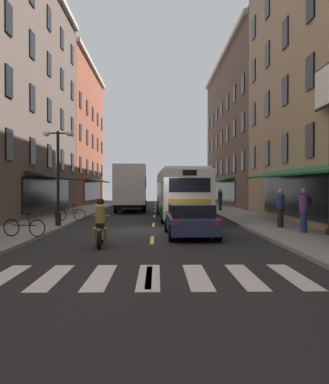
{
  "coord_description": "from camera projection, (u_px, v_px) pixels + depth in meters",
  "views": [
    {
      "loc": [
        0.18,
        -19.48,
        2.05
      ],
      "look_at": [
        0.63,
        4.92,
        1.73
      ],
      "focal_mm": 39.11,
      "sensor_mm": 36.0,
      "label": 1
    }
  ],
  "objects": [
    {
      "name": "ground_plane",
      "position": [
        153.0,
        232.0,
        19.5
      ],
      "size": [
        34.8,
        80.0,
        0.1
      ],
      "primitive_type": "cube",
      "color": "black"
    },
    {
      "name": "motorcycle_rider",
      "position": [
        100.0,
        226.0,
        14.31
      ],
      "size": [
        0.62,
        2.07,
        1.66
      ],
      "color": "black",
      "rests_on": "ground"
    },
    {
      "name": "street_lamp_twin",
      "position": [
        58.0,
        172.0,
        20.36
      ],
      "size": [
        1.42,
        0.32,
        4.67
      ],
      "color": "black",
      "rests_on": "sidewalk_left"
    },
    {
      "name": "sidewalk_left",
      "position": [
        26.0,
        229.0,
        19.39
      ],
      "size": [
        3.0,
        80.0,
        0.14
      ],
      "primitive_type": "cube",
      "color": "gray",
      "rests_on": "ground"
    },
    {
      "name": "transit_bus",
      "position": [
        180.0,
        193.0,
        26.55
      ],
      "size": [
        2.89,
        11.96,
        3.09
      ],
      "color": "silver",
      "rests_on": "ground"
    },
    {
      "name": "sedan_near",
      "position": [
        190.0,
        220.0,
        17.06
      ],
      "size": [
        2.06,
        4.6,
        1.34
      ],
      "color": "navy",
      "rests_on": "ground"
    },
    {
      "name": "box_truck",
      "position": [
        131.0,
        188.0,
        34.12
      ],
      "size": [
        2.59,
        7.76,
        3.73
      ],
      "color": "black",
      "rests_on": "ground"
    },
    {
      "name": "sidewalk_right",
      "position": [
        279.0,
        229.0,
        19.6
      ],
      "size": [
        3.0,
        80.0,
        0.14
      ],
      "primitive_type": "cube",
      "color": "gray",
      "rests_on": "ground"
    },
    {
      "name": "pedestrian_mid",
      "position": [
        280.0,
        207.0,
        19.53
      ],
      "size": [
        0.36,
        0.36,
        1.8
      ],
      "rotation": [
        0.0,
        0.0,
        3.15
      ],
      "color": "black",
      "rests_on": "sidewalk_right"
    },
    {
      "name": "pedestrian_near",
      "position": [
        304.0,
        209.0,
        17.37
      ],
      "size": [
        0.52,
        0.39,
        1.83
      ],
      "rotation": [
        0.0,
        0.0,
        1.85
      ],
      "color": "navy",
      "rests_on": "sidewalk_right"
    },
    {
      "name": "sedan_mid",
      "position": [
        136.0,
        199.0,
        43.95
      ],
      "size": [
        2.05,
        4.56,
        1.45
      ],
      "color": "navy",
      "rests_on": "ground"
    },
    {
      "name": "lane_centre_dashes",
      "position": [
        153.0,
        231.0,
        19.25
      ],
      "size": [
        0.14,
        73.9,
        0.01
      ],
      "color": "#DBCC4C",
      "rests_on": "ground"
    },
    {
      "name": "bicycle_near",
      "position": [
        70.0,
        214.0,
        23.3
      ],
      "size": [
        1.71,
        0.48,
        0.91
      ],
      "color": "black",
      "rests_on": "sidewalk_left"
    },
    {
      "name": "pedestrian_far",
      "position": [
        220.0,
        199.0,
        33.32
      ],
      "size": [
        0.36,
        0.36,
        1.79
      ],
      "rotation": [
        0.0,
        0.0,
        2.39
      ],
      "color": "black",
      "rests_on": "sidewalk_right"
    },
    {
      "name": "crosswalk_near",
      "position": [
        149.0,
        276.0,
        9.5
      ],
      "size": [
        7.1,
        2.8,
        0.01
      ],
      "color": "silver",
      "rests_on": "ground"
    },
    {
      "name": "bicycle_mid",
      "position": [
        24.0,
        227.0,
        15.94
      ],
      "size": [
        1.7,
        0.48,
        0.91
      ],
      "color": "black",
      "rests_on": "sidewalk_left"
    }
  ]
}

